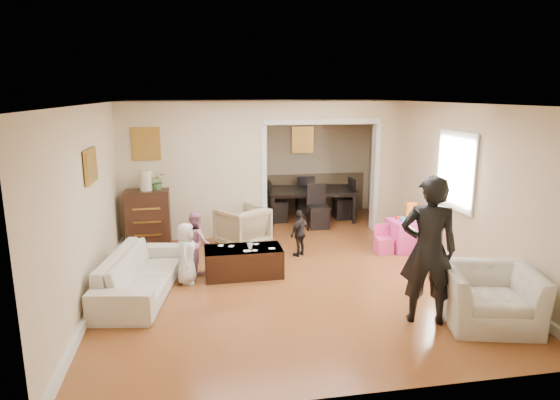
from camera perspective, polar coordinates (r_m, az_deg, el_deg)
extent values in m
plane|color=#A45A2A|center=(7.89, 0.26, -7.78)|extent=(7.00, 7.00, 0.00)
cube|color=beige|center=(9.19, -10.26, 3.35)|extent=(2.75, 0.18, 2.60)
cube|color=beige|center=(9.95, 12.55, 3.94)|extent=(0.55, 0.18, 2.60)
cube|color=beige|center=(9.40, 4.99, 10.60)|extent=(2.22, 0.18, 0.35)
cube|color=white|center=(8.07, 20.27, 3.29)|extent=(0.03, 0.95, 1.10)
cube|color=brown|center=(9.06, -15.65, 6.46)|extent=(0.45, 0.03, 0.55)
cube|color=brown|center=(6.88, -21.60, 3.79)|extent=(0.03, 0.55, 0.40)
cube|color=brown|center=(11.04, 2.70, 7.16)|extent=(0.45, 0.03, 0.55)
imported|color=white|center=(7.00, -16.24, -8.39)|extent=(1.15, 2.16, 0.60)
imported|color=tan|center=(8.78, -4.49, -3.18)|extent=(1.09, 1.10, 0.73)
imported|color=white|center=(6.41, 23.66, -10.52)|extent=(1.27, 1.17, 0.70)
cube|color=#321A0F|center=(8.98, -15.40, -2.18)|extent=(0.77, 0.43, 1.05)
cylinder|color=beige|center=(8.83, -15.66, 2.26)|extent=(0.22, 0.22, 0.36)
imported|color=#3F6A2F|center=(8.81, -14.36, 2.15)|extent=(0.28, 0.24, 0.31)
cube|color=#341A10|center=(7.43, -4.37, -7.34)|extent=(1.17, 0.59, 0.44)
imported|color=silver|center=(7.31, -3.58, -5.50)|extent=(0.09, 0.09, 0.09)
cube|color=#FF43B4|center=(8.84, 14.75, -4.06)|extent=(0.61, 0.61, 0.55)
cube|color=yellow|center=(8.87, 15.34, -1.20)|extent=(0.20, 0.08, 0.30)
cylinder|color=#23ADB0|center=(8.67, 14.40, -2.21)|extent=(0.08, 0.08, 0.08)
cube|color=red|center=(8.82, 13.82, -2.03)|extent=(0.10, 0.09, 0.05)
imported|color=silver|center=(8.68, 15.49, -2.35)|extent=(0.24, 0.24, 0.05)
imported|color=black|center=(10.58, 3.68, -0.56)|extent=(2.03, 1.25, 0.68)
imported|color=black|center=(6.02, 17.24, -5.73)|extent=(0.77, 0.62, 1.83)
imported|color=white|center=(7.18, -11.08, -6.25)|extent=(0.36, 0.49, 0.91)
imported|color=pink|center=(7.60, -9.91, -4.91)|extent=(0.51, 0.57, 0.97)
imported|color=black|center=(8.23, 2.38, -3.95)|extent=(0.49, 0.46, 0.81)
cube|color=white|center=(7.46, -5.83, -5.49)|extent=(0.11, 0.11, 0.00)
cube|color=white|center=(7.22, -3.92, -6.06)|extent=(0.12, 0.10, 0.00)
cube|color=white|center=(7.32, -0.98, -5.76)|extent=(0.10, 0.09, 0.00)
cube|color=white|center=(7.51, -7.07, -5.40)|extent=(0.10, 0.11, 0.00)
cube|color=white|center=(7.24, -3.01, -6.01)|extent=(0.10, 0.09, 0.00)
cube|color=white|center=(7.53, -2.85, -5.26)|extent=(0.10, 0.10, 0.00)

